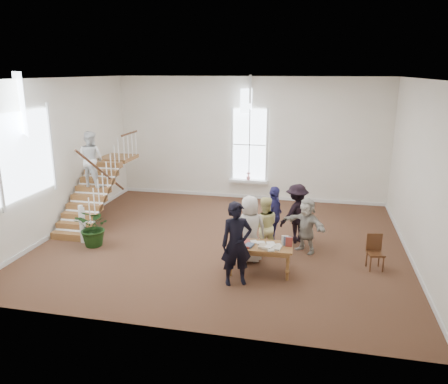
% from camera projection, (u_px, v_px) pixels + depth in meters
% --- Properties ---
extents(ground, '(10.00, 10.00, 0.00)m').
position_uv_depth(ground, '(224.00, 241.00, 12.45)').
color(ground, '#4A311D').
rests_on(ground, ground).
extents(room_shell, '(10.49, 10.00, 10.00)m').
position_uv_depth(room_shell, '(249.00, 188.00, 16.48)').
color(room_shell, silver).
rests_on(room_shell, ground).
extents(staircase, '(1.10, 4.10, 2.92)m').
position_uv_depth(staircase, '(93.00, 173.00, 13.61)').
color(staircase, brown).
rests_on(staircase, ground).
extents(library_table, '(1.56, 0.84, 0.78)m').
position_uv_depth(library_table, '(260.00, 248.00, 10.34)').
color(library_table, brown).
rests_on(library_table, ground).
extents(police_officer, '(0.83, 0.70, 1.93)m').
position_uv_depth(police_officer, '(236.00, 244.00, 9.74)').
color(police_officer, black).
rests_on(police_officer, ground).
extents(elderly_woman, '(0.99, 0.84, 1.72)m').
position_uv_depth(elderly_woman, '(250.00, 229.00, 10.92)').
color(elderly_woman, beige).
rests_on(elderly_woman, ground).
extents(person_yellow, '(0.90, 0.77, 1.58)m').
position_uv_depth(person_yellow, '(264.00, 226.00, 11.35)').
color(person_yellow, '#FAEF9C').
rests_on(person_yellow, ground).
extents(woman_cluster_a, '(0.69, 1.08, 1.70)m').
position_uv_depth(woman_cluster_a, '(273.00, 217.00, 11.90)').
color(woman_cluster_a, navy).
rests_on(woman_cluster_a, ground).
extents(woman_cluster_b, '(1.21, 1.21, 1.68)m').
position_uv_depth(woman_cluster_b, '(296.00, 213.00, 12.20)').
color(woman_cluster_b, black).
rests_on(woman_cluster_b, ground).
extents(woman_cluster_c, '(1.36, 1.18, 1.48)m').
position_uv_depth(woman_cluster_c, '(306.00, 225.00, 11.55)').
color(woman_cluster_c, '#B6B0A4').
rests_on(woman_cluster_c, ground).
extents(floor_plant, '(1.12, 1.02, 1.09)m').
position_uv_depth(floor_plant, '(94.00, 227.00, 11.98)').
color(floor_plant, '#153210').
rests_on(floor_plant, ground).
extents(side_chair, '(0.45, 0.45, 0.87)m').
position_uv_depth(side_chair, '(375.00, 250.00, 10.65)').
color(side_chair, '#3A1A0F').
rests_on(side_chair, ground).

